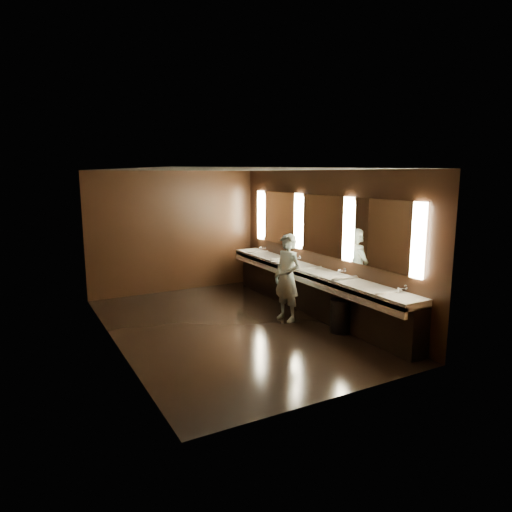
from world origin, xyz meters
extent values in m
plane|color=black|center=(0.00, 0.00, 0.00)|extent=(6.00, 6.00, 0.00)
cube|color=#2D2D2B|center=(0.00, 0.00, 2.80)|extent=(4.00, 6.00, 0.02)
cube|color=black|center=(0.00, 3.00, 1.40)|extent=(4.00, 0.02, 2.80)
cube|color=black|center=(0.00, -3.00, 1.40)|extent=(4.00, 0.02, 2.80)
cube|color=black|center=(-2.00, 0.00, 1.40)|extent=(0.02, 6.00, 2.80)
cube|color=black|center=(2.00, 0.00, 1.40)|extent=(0.02, 6.00, 2.80)
cube|color=black|center=(1.82, 0.00, 0.40)|extent=(0.36, 5.40, 0.81)
cube|color=white|center=(1.73, 0.00, 0.85)|extent=(0.55, 5.40, 0.12)
cube|color=white|center=(1.48, 0.00, 0.77)|extent=(0.06, 5.40, 0.18)
cylinder|color=silver|center=(1.91, -2.20, 0.99)|extent=(0.18, 0.04, 0.04)
cylinder|color=silver|center=(1.91, -0.73, 0.99)|extent=(0.18, 0.04, 0.04)
cylinder|color=silver|center=(1.91, 0.73, 0.99)|extent=(0.18, 0.04, 0.04)
cylinder|color=silver|center=(1.91, 2.20, 0.99)|extent=(0.18, 0.04, 0.04)
cube|color=#FFEFC1|center=(1.97, -2.40, 1.75)|extent=(0.06, 0.22, 1.15)
cube|color=white|center=(1.99, -1.60, 1.75)|extent=(0.03, 1.32, 1.15)
cube|color=#FFEFC1|center=(1.97, -0.80, 1.75)|extent=(0.06, 0.23, 1.15)
cube|color=white|center=(1.99, 0.00, 1.75)|extent=(0.03, 1.32, 1.15)
cube|color=#FFEFC1|center=(1.97, 0.80, 1.75)|extent=(0.06, 0.23, 1.15)
cube|color=white|center=(1.99, 1.60, 1.75)|extent=(0.03, 1.32, 1.15)
cube|color=#FFEFC1|center=(1.97, 2.40, 1.75)|extent=(0.06, 0.22, 1.15)
imported|color=#99D2E5|center=(1.12, -0.13, 0.82)|extent=(0.52, 0.67, 1.64)
cylinder|color=black|center=(1.58, -1.15, 0.29)|extent=(0.45, 0.45, 0.58)
camera|label=1|loc=(-3.39, -7.13, 2.74)|focal=32.00mm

